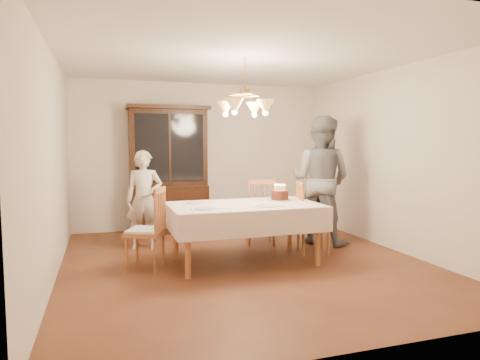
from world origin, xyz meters
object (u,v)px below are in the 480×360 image
object	(u,v)px
elderly_woman	(144,200)
birthday_cake	(280,196)
china_hutch	(169,172)
dining_table	(245,210)
chair_far_side	(260,216)

from	to	relation	value
elderly_woman	birthday_cake	distance (m)	1.97
china_hutch	elderly_woman	xyz separation A→B (m)	(-0.52, -1.10, -0.32)
birthday_cake	china_hutch	bearing A→B (deg)	119.65
birthday_cake	elderly_woman	bearing A→B (deg)	150.14
dining_table	elderly_woman	size ratio (longest dim) A/B	1.33
dining_table	china_hutch	distance (m)	2.37
dining_table	chair_far_side	bearing A→B (deg)	58.12
chair_far_side	china_hutch	bearing A→B (deg)	129.47
birthday_cake	chair_far_side	bearing A→B (deg)	92.32
china_hutch	birthday_cake	bearing A→B (deg)	-60.35
china_hutch	chair_far_side	world-z (taller)	china_hutch
dining_table	birthday_cake	distance (m)	0.60
china_hutch	birthday_cake	size ratio (longest dim) A/B	7.20
china_hutch	chair_far_side	bearing A→B (deg)	-50.53
chair_far_side	birthday_cake	bearing A→B (deg)	-87.68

